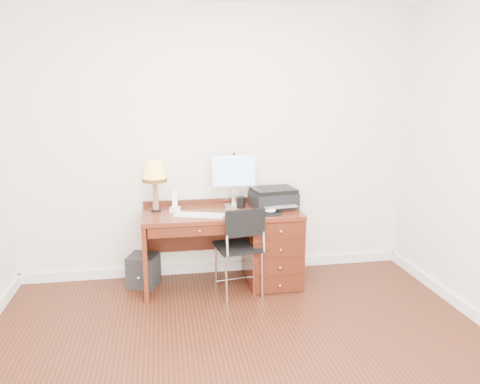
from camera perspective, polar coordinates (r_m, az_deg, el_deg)
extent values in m
plane|color=#34150B|center=(3.52, 1.03, -20.25)|extent=(4.00, 4.00, 0.00)
plane|color=white|center=(4.72, -2.87, 5.82)|extent=(4.00, 0.00, 4.00)
cube|color=white|center=(5.03, -2.68, -9.07)|extent=(4.00, 0.03, 0.10)
cube|color=#5A2113|center=(4.49, -2.24, -2.60)|extent=(1.50, 0.65, 0.04)
cube|color=#5A2113|center=(4.69, 3.91, -6.74)|extent=(0.50, 0.61, 0.71)
cube|color=#5A2113|center=(4.57, -11.38, -7.49)|extent=(0.04, 0.61, 0.71)
cube|color=#471A0E|center=(4.83, -5.50, -4.87)|extent=(0.96, 0.03, 0.39)
cube|color=#471A0E|center=(4.20, -4.95, -4.74)|extent=(0.91, 0.03, 0.09)
sphere|color=#BF8C3F|center=(4.39, 4.94, -8.16)|extent=(0.03, 0.03, 0.03)
cube|color=silver|center=(4.67, -0.66, -1.64)|extent=(0.20, 0.14, 0.01)
cube|color=silver|center=(4.69, -0.75, -0.48)|extent=(0.04, 0.03, 0.16)
cube|color=silver|center=(4.63, -0.72, 2.58)|extent=(0.44, 0.04, 0.32)
cube|color=#4C8CF2|center=(4.61, -0.69, 2.54)|extent=(0.41, 0.01, 0.28)
cube|color=white|center=(4.33, -4.99, -2.81)|extent=(0.48, 0.26, 0.02)
cylinder|color=black|center=(4.41, 3.72, -2.57)|extent=(0.23, 0.23, 0.01)
ellipsoid|color=white|center=(4.41, 3.72, -2.28)|extent=(0.10, 0.07, 0.04)
cube|color=black|center=(4.64, 4.08, -0.89)|extent=(0.47, 0.39, 0.15)
cube|color=black|center=(4.62, 4.10, 0.25)|extent=(0.45, 0.37, 0.04)
cylinder|color=black|center=(4.56, -10.20, -2.17)|extent=(0.10, 0.10, 0.02)
cone|color=brown|center=(4.52, -10.28, -0.30)|extent=(0.06, 0.06, 0.29)
cone|color=#FFD450|center=(4.48, -10.40, 2.60)|extent=(0.23, 0.23, 0.18)
cylinder|color=#593814|center=(4.49, -10.35, 1.48)|extent=(0.24, 0.24, 0.04)
cube|color=white|center=(4.50, -7.90, -2.14)|extent=(0.11, 0.11, 0.04)
cube|color=white|center=(4.47, -7.94, -0.89)|extent=(0.06, 0.07, 0.16)
cylinder|color=black|center=(4.60, 0.13, -1.26)|extent=(0.09, 0.09, 0.11)
cube|color=black|center=(4.40, -0.19, -6.67)|extent=(0.46, 0.46, 0.03)
cube|color=black|center=(4.13, 0.25, -3.83)|extent=(0.36, 0.08, 0.24)
cylinder|color=silver|center=(4.61, -2.68, -8.75)|extent=(0.02, 0.02, 0.46)
cylinder|color=silver|center=(4.66, 1.57, -8.50)|extent=(0.02, 0.02, 0.46)
cylinder|color=silver|center=(4.30, -2.10, -10.42)|extent=(0.02, 0.02, 0.46)
cylinder|color=silver|center=(4.35, 2.46, -10.11)|extent=(0.02, 0.02, 0.46)
cylinder|color=silver|center=(4.13, -2.12, -5.02)|extent=(0.02, 0.02, 0.40)
cylinder|color=silver|center=(4.18, 2.58, -4.78)|extent=(0.02, 0.02, 0.40)
cube|color=black|center=(4.74, -11.68, -9.32)|extent=(0.34, 0.34, 0.31)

